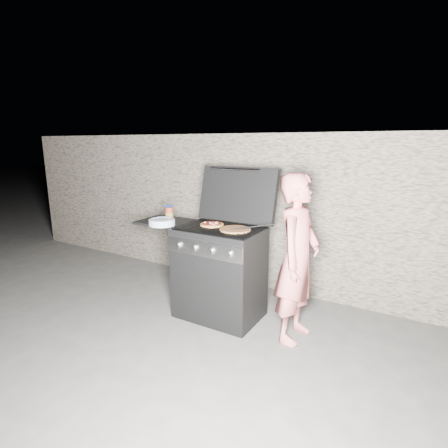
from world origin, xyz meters
The scene contains 10 objects.
ground centered at (0.00, 0.00, 0.00)m, with size 50.00×50.00×0.00m, color #444442.
stone_wall centered at (0.00, 1.05, 0.90)m, with size 8.00×0.35×1.80m, color gray.
gas_grill centered at (-0.25, 0.00, 0.46)m, with size 1.34×0.79×0.91m, color black, non-canonical shape.
pizza_topped centered at (-0.11, 0.03, 0.92)m, with size 0.23×0.23×0.03m, color gold, non-canonical shape.
pizza_plain centered at (0.18, -0.02, 0.92)m, with size 0.29×0.29×0.02m, color #DB8D54.
sauce_jar centered at (-0.67, 0.08, 0.97)m, with size 0.08×0.08×0.13m, color #98341A.
blue_carton centered at (-0.74, 0.16, 0.97)m, with size 0.06×0.04×0.13m, color #082AB4.
plate_stack centered at (-0.55, -0.18, 0.93)m, with size 0.26×0.26×0.06m, color silver.
person centered at (0.78, 0.00, 0.73)m, with size 0.53×0.35×1.46m, color #D66B66.
tongs centered at (0.34, 0.00, 0.95)m, with size 0.01×0.01×0.43m, color black.
Camera 1 is at (1.67, -2.76, 1.70)m, focal length 28.00 mm.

